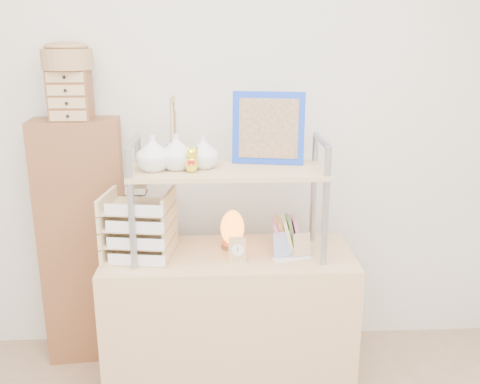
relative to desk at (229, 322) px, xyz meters
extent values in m
cube|color=silver|center=(0.00, 0.50, 0.93)|extent=(3.40, 0.02, 2.60)
cube|color=tan|center=(0.00, 0.00, 0.00)|extent=(1.20, 0.50, 0.75)
cube|color=brown|center=(-0.78, 0.37, 0.30)|extent=(0.47, 0.28, 1.35)
cylinder|color=#949AA2|center=(-0.43, -0.15, 0.65)|extent=(0.03, 0.03, 0.55)
cylinder|color=#949AA2|center=(-0.43, 0.15, 0.65)|extent=(0.03, 0.03, 0.55)
cylinder|color=#949AA2|center=(-0.43, 0.00, 0.93)|extent=(0.03, 0.30, 0.03)
cylinder|color=#949AA2|center=(0.43, -0.15, 0.65)|extent=(0.03, 0.03, 0.55)
cylinder|color=#949AA2|center=(0.43, 0.15, 0.65)|extent=(0.03, 0.03, 0.55)
cylinder|color=#949AA2|center=(0.43, 0.00, 0.93)|extent=(0.03, 0.30, 0.03)
cube|color=tan|center=(0.00, 0.00, 0.79)|extent=(0.90, 0.34, 0.02)
imported|color=silver|center=(-0.34, -0.02, 0.88)|extent=(0.16, 0.16, 0.16)
imported|color=silver|center=(-0.24, 0.00, 0.88)|extent=(0.16, 0.16, 0.16)
imported|color=silver|center=(-0.11, 0.02, 0.87)|extent=(0.14, 0.14, 0.15)
cylinder|color=#2757A9|center=(-0.26, 0.12, 0.85)|extent=(0.07, 0.07, 0.10)
cube|color=#1439C3|center=(0.19, 0.10, 0.97)|extent=(0.34, 0.11, 0.34)
cube|color=brown|center=(0.19, 0.09, 0.97)|extent=(0.28, 0.08, 0.28)
cube|color=#D45C9A|center=(0.33, 0.00, 0.46)|extent=(0.05, 0.12, 0.17)
cube|color=#5A8643|center=(0.31, 0.02, 0.46)|extent=(0.06, 0.12, 0.17)
cube|color=#D1C67D|center=(0.28, 0.00, 0.46)|extent=(0.06, 0.13, 0.17)
cube|color=orange|center=(0.26, 0.02, 0.46)|extent=(0.07, 0.14, 0.17)
cube|color=#D45C9A|center=(0.24, 0.00, 0.46)|extent=(0.07, 0.14, 0.17)
cube|color=tan|center=(-0.42, 0.00, 0.38)|extent=(0.32, 0.30, 0.01)
cube|color=white|center=(-0.42, -0.14, 0.41)|extent=(0.26, 0.05, 0.05)
cube|color=tan|center=(-0.42, 0.00, 0.46)|extent=(0.32, 0.30, 0.01)
cube|color=white|center=(-0.42, -0.14, 0.49)|extent=(0.26, 0.05, 0.05)
cube|color=tan|center=(-0.42, 0.00, 0.54)|extent=(0.32, 0.30, 0.01)
cube|color=white|center=(-0.42, -0.14, 0.57)|extent=(0.26, 0.05, 0.05)
cube|color=tan|center=(-0.42, 0.00, 0.62)|extent=(0.32, 0.30, 0.01)
cube|color=white|center=(-0.42, -0.14, 0.65)|extent=(0.26, 0.05, 0.05)
cube|color=beige|center=(-0.42, -0.02, 0.71)|extent=(0.09, 0.09, 0.03)
cylinder|color=brown|center=(0.02, 0.08, 0.39)|extent=(0.11, 0.11, 0.02)
ellipsoid|color=orange|center=(0.02, 0.08, 0.48)|extent=(0.13, 0.12, 0.17)
cube|color=tan|center=(0.04, -0.09, 0.43)|extent=(0.08, 0.04, 0.11)
cylinder|color=white|center=(0.04, -0.11, 0.44)|extent=(0.06, 0.01, 0.06)
cube|color=white|center=(0.29, -0.07, 0.38)|extent=(0.19, 0.10, 0.01)
cube|color=navy|center=(0.25, -0.07, 0.45)|extent=(0.09, 0.05, 0.12)
cube|color=#A3825D|center=(0.34, -0.06, 0.44)|extent=(0.09, 0.05, 0.11)
cube|color=brown|center=(-0.78, 0.35, 1.10)|extent=(0.20, 0.15, 0.25)
cube|color=tan|center=(-0.78, 0.27, 1.01)|extent=(0.18, 0.01, 0.05)
cube|color=tan|center=(-0.78, 0.27, 1.07)|extent=(0.18, 0.01, 0.05)
cube|color=tan|center=(-0.78, 0.27, 1.13)|extent=(0.18, 0.01, 0.05)
cube|color=tan|center=(-0.78, 0.27, 1.19)|extent=(0.18, 0.01, 0.05)
cylinder|color=olive|center=(-0.78, 0.35, 1.28)|extent=(0.25, 0.25, 0.10)
camera|label=1|loc=(-0.06, -2.39, 1.39)|focal=40.00mm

